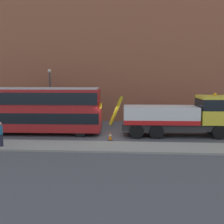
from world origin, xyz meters
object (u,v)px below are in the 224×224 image
object	(u,v)px
pedestrian_onlooker	(1,134)
double_decker_bus	(38,109)
recovery_tow_truck	(181,115)
street_lamp	(50,91)
traffic_cone_near_bus	(110,136)

from	to	relation	value
pedestrian_onlooker	double_decker_bus	bearing A→B (deg)	45.32
recovery_tow_truck	pedestrian_onlooker	size ratio (longest dim) A/B	5.95
double_decker_bus	street_lamp	bearing A→B (deg)	95.39
recovery_tow_truck	street_lamp	xyz separation A→B (m)	(-13.05, 6.02, 1.71)
pedestrian_onlooker	traffic_cone_near_bus	bearing A→B (deg)	-12.06
pedestrian_onlooker	traffic_cone_near_bus	size ratio (longest dim) A/B	2.38
traffic_cone_near_bus	recovery_tow_truck	bearing A→B (deg)	18.77
recovery_tow_truck	street_lamp	size ratio (longest dim) A/B	1.75
recovery_tow_truck	double_decker_bus	xyz separation A→B (m)	(-12.33, -0.01, 0.47)
recovery_tow_truck	traffic_cone_near_bus	bearing A→B (deg)	-162.69
double_decker_bus	street_lamp	xyz separation A→B (m)	(-0.72, 6.03, 1.24)
traffic_cone_near_bus	pedestrian_onlooker	bearing A→B (deg)	-158.10
traffic_cone_near_bus	street_lamp	size ratio (longest dim) A/B	0.12
recovery_tow_truck	pedestrian_onlooker	distance (m)	14.19
pedestrian_onlooker	traffic_cone_near_bus	distance (m)	8.03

